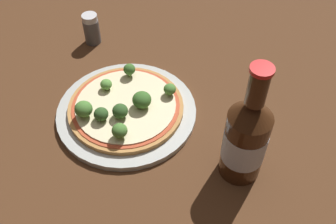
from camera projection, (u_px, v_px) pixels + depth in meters
ground_plane at (132, 106)px, 0.77m from camera, size 3.00×3.00×0.00m
plate at (126, 112)px, 0.76m from camera, size 0.27×0.27×0.01m
pizza at (126, 107)px, 0.75m from camera, size 0.22×0.22×0.01m
broccoli_floret_0 at (169, 89)px, 0.75m from camera, size 0.02×0.02×0.02m
broccoli_floret_1 at (142, 100)px, 0.72m from camera, size 0.04×0.04×0.03m
broccoli_floret_2 at (129, 69)px, 0.78m from camera, size 0.02×0.02×0.03m
broccoli_floret_3 at (120, 111)px, 0.71m from camera, size 0.03×0.03×0.03m
broccoli_floret_4 at (106, 84)px, 0.76m from camera, size 0.02×0.02×0.02m
broccoli_floret_5 at (83, 109)px, 0.71m from camera, size 0.03×0.03×0.03m
broccoli_floret_6 at (119, 131)px, 0.68m from camera, size 0.03×0.03×0.03m
broccoli_floret_7 at (101, 114)px, 0.71m from camera, size 0.03×0.03×0.03m
beer_bottle at (246, 138)px, 0.61m from camera, size 0.07×0.07×0.23m
pepper_shaker at (91, 29)px, 0.88m from camera, size 0.04×0.04×0.07m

